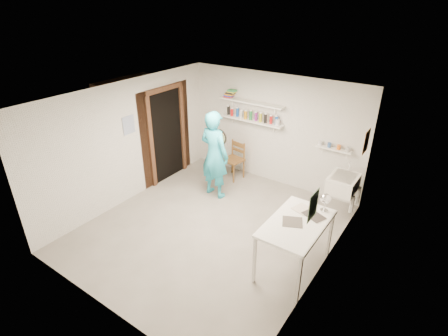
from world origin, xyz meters
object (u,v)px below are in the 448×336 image
Objects in this scene: belfast_sink at (343,183)px; wall_clock at (220,137)px; man at (214,155)px; wooden_chair at (233,160)px; desk_lamp at (326,199)px; work_table at (294,246)px.

wall_clock is at bearing -168.75° from belfast_sink.
wooden_chair is (-0.10, 0.84, -0.46)m from man.
belfast_sink is at bearing 94.41° from desk_lamp.
man reaches higher than wooden_chair.
wooden_chair is 3.04m from desk_lamp.
wooden_chair is at bearing 140.92° from work_table.
man reaches higher than belfast_sink.
man reaches higher than desk_lamp.
desk_lamp is at bearing -12.68° from wall_clock.
wall_clock is 0.26× the size of work_table.
belfast_sink is 3.77× the size of desk_lamp.
work_table is (2.39, -1.94, -0.03)m from wooden_chair.
wooden_chair is (-0.08, 0.62, -0.77)m from wall_clock.
wooden_chair is 0.71× the size of work_table.
belfast_sink is 2.51m from man.
wall_clock is (-2.42, -0.48, 0.52)m from belfast_sink.
man is 2.59m from work_table.
belfast_sink is at bearing -158.52° from man.
work_table is at bearing -93.49° from belfast_sink.
man is at bearing -73.64° from wooden_chair.
desk_lamp is (0.21, 0.51, 0.64)m from work_table.
man is (-2.40, -0.70, 0.21)m from belfast_sink.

